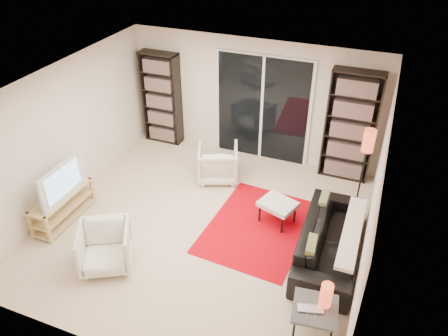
{
  "coord_description": "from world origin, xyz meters",
  "views": [
    {
      "loc": [
        2.34,
        -5.01,
        4.71
      ],
      "look_at": [
        0.25,
        0.3,
        1.0
      ],
      "focal_mm": 35.0,
      "sensor_mm": 36.0,
      "label": 1
    }
  ],
  "objects_px": {
    "ottoman": "(278,205)",
    "side_table": "(315,310)",
    "bookshelf_left": "(161,98)",
    "floor_lamp": "(367,148)",
    "tv_stand": "(63,206)",
    "armchair_front": "(105,247)",
    "bookshelf_right": "(350,127)",
    "sofa": "(331,240)",
    "armchair_back": "(218,163)"
  },
  "relations": [
    {
      "from": "ottoman",
      "to": "side_table",
      "type": "relative_size",
      "value": 1.11
    },
    {
      "from": "sofa",
      "to": "bookshelf_left",
      "type": "bearing_deg",
      "value": 59.17
    },
    {
      "from": "bookshelf_left",
      "to": "side_table",
      "type": "relative_size",
      "value": 3.21
    },
    {
      "from": "side_table",
      "to": "sofa",
      "type": "bearing_deg",
      "value": 91.92
    },
    {
      "from": "bookshelf_left",
      "to": "side_table",
      "type": "height_order",
      "value": "bookshelf_left"
    },
    {
      "from": "ottoman",
      "to": "bookshelf_right",
      "type": "bearing_deg",
      "value": 66.07
    },
    {
      "from": "bookshelf_right",
      "to": "armchair_back",
      "type": "height_order",
      "value": "bookshelf_right"
    },
    {
      "from": "bookshelf_left",
      "to": "bookshelf_right",
      "type": "xyz_separation_m",
      "value": [
        3.85,
        -0.0,
        0.07
      ]
    },
    {
      "from": "tv_stand",
      "to": "armchair_front",
      "type": "relative_size",
      "value": 1.65
    },
    {
      "from": "bookshelf_left",
      "to": "ottoman",
      "type": "bearing_deg",
      "value": -30.59
    },
    {
      "from": "armchair_front",
      "to": "sofa",
      "type": "bearing_deg",
      "value": -4.28
    },
    {
      "from": "tv_stand",
      "to": "armchair_back",
      "type": "distance_m",
      "value": 2.82
    },
    {
      "from": "floor_lamp",
      "to": "ottoman",
      "type": "bearing_deg",
      "value": -138.25
    },
    {
      "from": "bookshelf_left",
      "to": "side_table",
      "type": "distance_m",
      "value": 5.49
    },
    {
      "from": "armchair_front",
      "to": "side_table",
      "type": "relative_size",
      "value": 1.21
    },
    {
      "from": "armchair_front",
      "to": "side_table",
      "type": "bearing_deg",
      "value": -29.23
    },
    {
      "from": "tv_stand",
      "to": "sofa",
      "type": "distance_m",
      "value": 4.32
    },
    {
      "from": "tv_stand",
      "to": "ottoman",
      "type": "xyz_separation_m",
      "value": [
        3.31,
        1.22,
        0.08
      ]
    },
    {
      "from": "tv_stand",
      "to": "armchair_front",
      "type": "xyz_separation_m",
      "value": [
        1.26,
        -0.63,
        0.07
      ]
    },
    {
      "from": "bookshelf_left",
      "to": "side_table",
      "type": "bearing_deg",
      "value": -42.25
    },
    {
      "from": "bookshelf_right",
      "to": "armchair_front",
      "type": "relative_size",
      "value": 2.86
    },
    {
      "from": "armchair_back",
      "to": "bookshelf_right",
      "type": "bearing_deg",
      "value": -177.3
    },
    {
      "from": "armchair_front",
      "to": "ottoman",
      "type": "bearing_deg",
      "value": 13.09
    },
    {
      "from": "armchair_front",
      "to": "bookshelf_right",
      "type": "bearing_deg",
      "value": 23.09
    },
    {
      "from": "bookshelf_right",
      "to": "armchair_back",
      "type": "relative_size",
      "value": 2.83
    },
    {
      "from": "tv_stand",
      "to": "armchair_back",
      "type": "height_order",
      "value": "armchair_back"
    },
    {
      "from": "ottoman",
      "to": "armchair_back",
      "type": "bearing_deg",
      "value": 148.71
    },
    {
      "from": "side_table",
      "to": "tv_stand",
      "type": "bearing_deg",
      "value": 171.48
    },
    {
      "from": "side_table",
      "to": "floor_lamp",
      "type": "xyz_separation_m",
      "value": [
        0.18,
        2.91,
        0.74
      ]
    },
    {
      "from": "ottoman",
      "to": "sofa",
      "type": "bearing_deg",
      "value": -26.79
    },
    {
      "from": "ottoman",
      "to": "side_table",
      "type": "height_order",
      "value": "same"
    },
    {
      "from": "side_table",
      "to": "floor_lamp",
      "type": "relative_size",
      "value": 0.42
    },
    {
      "from": "sofa",
      "to": "side_table",
      "type": "distance_m",
      "value": 1.39
    },
    {
      "from": "tv_stand",
      "to": "side_table",
      "type": "relative_size",
      "value": 1.99
    },
    {
      "from": "bookshelf_right",
      "to": "ottoman",
      "type": "bearing_deg",
      "value": -113.93
    },
    {
      "from": "bookshelf_right",
      "to": "floor_lamp",
      "type": "xyz_separation_m",
      "value": [
        0.37,
        -0.76,
        0.05
      ]
    },
    {
      "from": "bookshelf_left",
      "to": "floor_lamp",
      "type": "xyz_separation_m",
      "value": [
        4.22,
        -0.76,
        0.12
      ]
    },
    {
      "from": "bookshelf_left",
      "to": "bookshelf_right",
      "type": "bearing_deg",
      "value": -0.0
    },
    {
      "from": "armchair_front",
      "to": "ottoman",
      "type": "relative_size",
      "value": 1.09
    },
    {
      "from": "sofa",
      "to": "floor_lamp",
      "type": "height_order",
      "value": "floor_lamp"
    },
    {
      "from": "armchair_front",
      "to": "floor_lamp",
      "type": "height_order",
      "value": "floor_lamp"
    },
    {
      "from": "tv_stand",
      "to": "armchair_back",
      "type": "bearing_deg",
      "value": 47.11
    },
    {
      "from": "armchair_front",
      "to": "floor_lamp",
      "type": "xyz_separation_m",
      "value": [
        3.22,
        2.89,
        0.76
      ]
    },
    {
      "from": "ottoman",
      "to": "side_table",
      "type": "bearing_deg",
      "value": -62.09
    },
    {
      "from": "bookshelf_left",
      "to": "ottoman",
      "type": "xyz_separation_m",
      "value": [
        3.05,
        -1.8,
        -0.63
      ]
    },
    {
      "from": "bookshelf_right",
      "to": "sofa",
      "type": "height_order",
      "value": "bookshelf_right"
    },
    {
      "from": "tv_stand",
      "to": "ottoman",
      "type": "bearing_deg",
      "value": 20.2
    },
    {
      "from": "bookshelf_left",
      "to": "armchair_front",
      "type": "distance_m",
      "value": 3.84
    },
    {
      "from": "bookshelf_left",
      "to": "floor_lamp",
      "type": "distance_m",
      "value": 4.29
    },
    {
      "from": "floor_lamp",
      "to": "armchair_back",
      "type": "bearing_deg",
      "value": -175.64
    }
  ]
}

